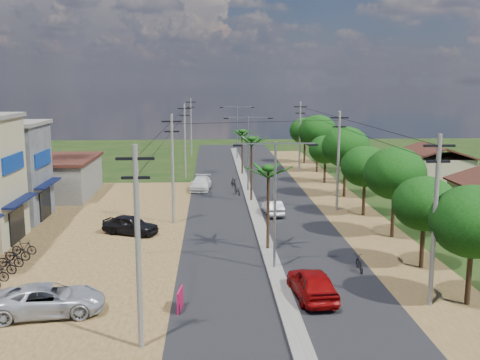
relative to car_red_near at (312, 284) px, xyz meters
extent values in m
plane|color=black|center=(-1.50, 4.76, -0.83)|extent=(160.00, 160.00, 0.00)
cube|color=black|center=(-1.50, 19.76, -0.81)|extent=(12.00, 110.00, 0.04)
cube|color=#605E56|center=(-1.50, 22.76, -0.74)|extent=(1.00, 90.00, 0.18)
cube|color=brown|center=(-16.50, 12.76, -0.81)|extent=(18.00, 46.00, 0.04)
cube|color=brown|center=(7.00, 19.76, -0.81)|extent=(5.00, 90.00, 0.03)
cube|color=#0E163D|center=(-19.10, 11.76, 2.27)|extent=(0.80, 5.40, 0.15)
cube|color=black|center=(-19.45, 11.76, 0.47)|extent=(0.10, 3.00, 2.40)
cube|color=navy|center=(-19.42, 11.76, 5.02)|extent=(0.12, 4.20, 1.20)
cube|color=#0E163D|center=(-19.10, 18.76, 2.27)|extent=(0.80, 5.40, 0.15)
cube|color=black|center=(-19.45, 18.76, 0.47)|extent=(0.10, 3.00, 2.40)
cube|color=navy|center=(-19.42, 18.76, 4.37)|extent=(0.12, 4.20, 1.20)
cube|color=#605E56|center=(-22.50, 28.76, 0.97)|extent=(10.00, 10.00, 3.60)
cube|color=black|center=(-22.50, 28.76, 2.97)|extent=(10.40, 10.40, 0.30)
cube|color=tan|center=(19.50, 32.76, 0.82)|extent=(7.00, 7.00, 3.30)
cylinder|color=black|center=(8.00, -1.24, 1.27)|extent=(0.28, 0.28, 4.20)
ellipsoid|color=black|center=(8.00, -1.24, 3.67)|extent=(4.40, 4.40, 3.74)
cylinder|color=black|center=(7.80, 4.76, 1.10)|extent=(0.28, 0.28, 3.85)
ellipsoid|color=black|center=(7.80, 4.76, 3.30)|extent=(4.00, 4.00, 3.40)
cylinder|color=black|center=(8.20, 11.76, 1.45)|extent=(0.28, 0.28, 4.55)
ellipsoid|color=black|center=(8.20, 11.76, 4.05)|extent=(4.60, 4.60, 3.91)
cylinder|color=black|center=(7.90, 18.76, 1.20)|extent=(0.28, 0.28, 4.06)
ellipsoid|color=black|center=(7.90, 18.76, 3.52)|extent=(4.20, 4.20, 3.57)
cylinder|color=black|center=(8.10, 26.76, 1.55)|extent=(0.28, 0.28, 4.76)
ellipsoid|color=black|center=(8.10, 26.76, 4.27)|extent=(4.80, 4.80, 4.08)
cylinder|color=black|center=(7.70, 34.76, 0.99)|extent=(0.28, 0.28, 3.64)
ellipsoid|color=black|center=(7.70, 34.76, 3.07)|extent=(3.80, 3.80, 3.23)
cylinder|color=black|center=(8.30, 42.76, 1.62)|extent=(0.28, 0.28, 4.90)
ellipsoid|color=black|center=(8.30, 42.76, 4.42)|extent=(5.00, 5.00, 4.25)
cylinder|color=black|center=(8.00, 50.76, 1.34)|extent=(0.28, 0.28, 4.34)
ellipsoid|color=black|center=(8.00, 50.76, 3.82)|extent=(4.40, 4.40, 3.74)
cylinder|color=black|center=(-1.50, 8.76, 2.07)|extent=(0.22, 0.22, 5.80)
cylinder|color=black|center=(-1.50, 24.76, 2.27)|extent=(0.22, 0.22, 6.20)
cylinder|color=black|center=(-1.50, 40.76, 1.92)|extent=(0.22, 0.22, 5.50)
cylinder|color=gray|center=(-1.50, 4.76, 3.17)|extent=(0.16, 0.16, 8.00)
cube|color=gray|center=(-0.30, 4.76, 7.07)|extent=(2.40, 0.08, 0.08)
cube|color=gray|center=(-2.70, 4.76, 7.07)|extent=(2.40, 0.08, 0.08)
cube|color=black|center=(0.80, 4.76, 6.97)|extent=(0.50, 0.18, 0.12)
cube|color=black|center=(-3.80, 4.76, 6.97)|extent=(0.50, 0.18, 0.12)
cylinder|color=gray|center=(-1.50, 29.76, 3.17)|extent=(0.16, 0.16, 8.00)
cube|color=gray|center=(-0.30, 29.76, 7.07)|extent=(2.40, 0.08, 0.08)
cube|color=gray|center=(-2.70, 29.76, 7.07)|extent=(2.40, 0.08, 0.08)
cube|color=black|center=(0.80, 29.76, 6.97)|extent=(0.50, 0.18, 0.12)
cube|color=black|center=(-3.80, 29.76, 6.97)|extent=(0.50, 0.18, 0.12)
cylinder|color=gray|center=(-1.50, 54.76, 3.17)|extent=(0.16, 0.16, 8.00)
cube|color=gray|center=(-0.30, 54.76, 7.07)|extent=(2.40, 0.08, 0.08)
cube|color=gray|center=(-2.70, 54.76, 7.07)|extent=(2.40, 0.08, 0.08)
cube|color=black|center=(0.80, 54.76, 6.97)|extent=(0.50, 0.18, 0.12)
cube|color=black|center=(-3.80, 54.76, 6.97)|extent=(0.50, 0.18, 0.12)
cylinder|color=#605E56|center=(-8.50, -5.24, 3.67)|extent=(0.24, 0.24, 9.00)
cube|color=black|center=(-8.50, -5.24, 7.57)|extent=(1.60, 0.12, 0.12)
cube|color=black|center=(-8.50, -5.24, 6.77)|extent=(1.20, 0.12, 0.12)
cylinder|color=#605E56|center=(-8.50, 16.76, 3.67)|extent=(0.24, 0.24, 9.00)
cube|color=black|center=(-8.50, 16.76, 7.57)|extent=(1.60, 0.12, 0.12)
cube|color=black|center=(-8.50, 16.76, 6.77)|extent=(1.20, 0.12, 0.12)
cylinder|color=#605E56|center=(-8.50, 38.76, 3.67)|extent=(0.24, 0.24, 9.00)
cube|color=black|center=(-8.50, 38.76, 7.57)|extent=(1.60, 0.12, 0.12)
cube|color=black|center=(-8.50, 38.76, 6.77)|extent=(1.20, 0.12, 0.12)
cylinder|color=#605E56|center=(-8.50, 59.76, 3.67)|extent=(0.24, 0.24, 9.00)
cube|color=black|center=(-8.50, 59.76, 7.57)|extent=(1.60, 0.12, 0.12)
cube|color=black|center=(-8.50, 59.76, 6.77)|extent=(1.20, 0.12, 0.12)
cylinder|color=#605E56|center=(6.00, -1.24, 3.67)|extent=(0.24, 0.24, 9.00)
cube|color=black|center=(6.00, -1.24, 7.57)|extent=(1.60, 0.12, 0.12)
cube|color=black|center=(6.00, -1.24, 6.77)|extent=(1.20, 0.12, 0.12)
cylinder|color=#605E56|center=(6.00, 20.76, 3.67)|extent=(0.24, 0.24, 9.00)
cube|color=black|center=(6.00, 20.76, 7.57)|extent=(1.60, 0.12, 0.12)
cube|color=black|center=(6.00, 20.76, 6.77)|extent=(1.20, 0.12, 0.12)
cylinder|color=#605E56|center=(6.00, 42.76, 3.67)|extent=(0.24, 0.24, 9.00)
cube|color=black|center=(6.00, 42.76, 7.57)|extent=(1.60, 0.12, 0.12)
cube|color=black|center=(6.00, 42.76, 6.77)|extent=(1.20, 0.12, 0.12)
imported|color=#7E0606|center=(0.00, 0.00, 0.00)|extent=(2.41, 5.02, 1.65)
imported|color=#ADAFB5|center=(0.00, 19.23, -0.19)|extent=(1.67, 3.97, 1.27)
imported|color=silver|center=(-6.50, 31.00, -0.12)|extent=(2.44, 5.04, 1.41)
imported|color=#ADAFB5|center=(-13.54, -1.44, -0.06)|extent=(5.82, 3.30, 1.53)
imported|color=black|center=(-11.57, 13.47, -0.09)|extent=(4.68, 3.30, 1.48)
imported|color=black|center=(3.70, 4.24, -0.36)|extent=(0.70, 1.81, 0.94)
imported|color=black|center=(-2.70, 28.13, -0.39)|extent=(1.00, 1.75, 0.87)
imported|color=black|center=(-2.92, 32.08, -0.27)|extent=(0.98, 1.94, 1.12)
cube|color=#A30F3D|center=(-7.00, -1.24, -0.26)|extent=(0.26, 1.37, 1.14)
cylinder|color=black|center=(-7.00, -1.86, -0.54)|extent=(0.04, 0.04, 0.57)
cylinder|color=black|center=(-7.00, -0.61, -0.54)|extent=(0.04, 0.04, 0.57)
imported|color=black|center=(-18.02, 4.77, -0.33)|extent=(1.69, 0.58, 1.00)
imported|color=black|center=(-18.02, 6.07, -0.33)|extent=(1.69, 0.58, 1.00)
imported|color=black|center=(-18.02, 7.37, -0.33)|extent=(1.69, 0.58, 1.00)
imported|color=black|center=(-18.02, 8.67, -0.33)|extent=(1.69, 0.58, 1.00)
camera|label=1|loc=(-5.34, -28.45, 10.72)|focal=42.00mm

